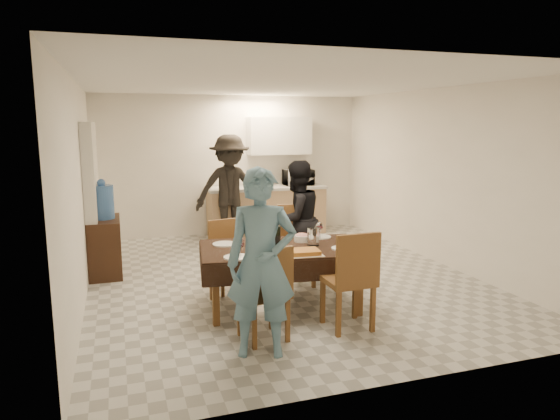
{
  "coord_description": "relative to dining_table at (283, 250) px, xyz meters",
  "views": [
    {
      "loc": [
        -2.07,
        -6.26,
        2.08
      ],
      "look_at": [
        -0.11,
        -0.3,
        0.99
      ],
      "focal_mm": 32.0,
      "sensor_mm": 36.0,
      "label": 1
    }
  ],
  "objects": [
    {
      "name": "salad_bowl",
      "position": [
        0.3,
        0.18,
        0.07
      ],
      "size": [
        0.19,
        0.19,
        0.07
      ],
      "primitive_type": "cylinder",
      "color": "white",
      "rests_on": "dining_table"
    },
    {
      "name": "floor",
      "position": [
        0.34,
        1.09,
        -0.68
      ],
      "size": [
        5.0,
        6.0,
        0.02
      ],
      "primitive_type": "cube",
      "color": "beige",
      "rests_on": "ground"
    },
    {
      "name": "chair_far_left",
      "position": [
        -0.45,
        0.67,
        -0.14
      ],
      "size": [
        0.47,
        0.47,
        0.48
      ],
      "rotation": [
        0.0,
        0.0,
        3.32
      ],
      "color": "brown",
      "rests_on": "floor"
    },
    {
      "name": "kitchen_worktop",
      "position": [
        0.94,
        3.77,
        0.21
      ],
      "size": [
        2.24,
        0.64,
        0.05
      ],
      "primitive_type": "cube",
      "color": "beige",
      "rests_on": "kitchen_base_cabinet"
    },
    {
      "name": "plate_near_left",
      "position": [
        -0.6,
        -0.3,
        0.04
      ],
      "size": [
        0.27,
        0.27,
        0.02
      ],
      "primitive_type": "cylinder",
      "color": "white",
      "rests_on": "dining_table"
    },
    {
      "name": "wine_glass_a",
      "position": [
        -0.55,
        -0.25,
        0.13
      ],
      "size": [
        0.08,
        0.08,
        0.19
      ],
      "primitive_type": null,
      "color": "white",
      "rests_on": "dining_table"
    },
    {
      "name": "mushroom_dish",
      "position": [
        -0.05,
        0.28,
        0.05
      ],
      "size": [
        0.21,
        0.21,
        0.04
      ],
      "primitive_type": "cylinder",
      "color": "white",
      "rests_on": "dining_table"
    },
    {
      "name": "wall_left",
      "position": [
        -2.16,
        1.09,
        0.62
      ],
      "size": [
        0.02,
        6.0,
        2.6
      ],
      "primitive_type": "cube",
      "color": "white",
      "rests_on": "floor"
    },
    {
      "name": "upper_cabinet",
      "position": [
        1.24,
        3.91,
        1.17
      ],
      "size": [
        1.2,
        0.34,
        0.7
      ],
      "primitive_type": "cube",
      "color": "white",
      "rests_on": "wall_back"
    },
    {
      "name": "person_kitchen",
      "position": [
        0.14,
        3.32,
        0.27
      ],
      "size": [
        1.22,
        0.7,
        1.9
      ],
      "primitive_type": "imported",
      "color": "black",
      "rests_on": "floor"
    },
    {
      "name": "console",
      "position": [
        -1.94,
        1.98,
        -0.28
      ],
      "size": [
        0.43,
        0.85,
        0.79
      ],
      "primitive_type": "cube",
      "color": "#331C11",
      "rests_on": "floor"
    },
    {
      "name": "savoury_tart",
      "position": [
        0.1,
        -0.38,
        0.06
      ],
      "size": [
        0.43,
        0.34,
        0.05
      ],
      "primitive_type": "cube",
      "rotation": [
        0.0,
        0.0,
        -0.09
      ],
      "color": "#C47739",
      "rests_on": "dining_table"
    },
    {
      "name": "person_far",
      "position": [
        0.55,
        1.05,
        0.12
      ],
      "size": [
        0.93,
        0.83,
        1.6
      ],
      "primitive_type": "imported",
      "rotation": [
        0.0,
        0.0,
        3.48
      ],
      "color": "black",
      "rests_on": "floor"
    },
    {
      "name": "wine_glass_c",
      "position": [
        -0.2,
        0.3,
        0.12
      ],
      "size": [
        0.08,
        0.08,
        0.18
      ],
      "primitive_type": null,
      "color": "white",
      "rests_on": "dining_table"
    },
    {
      "name": "wall_right",
      "position": [
        2.84,
        1.09,
        0.62
      ],
      "size": [
        0.02,
        6.0,
        2.6
      ],
      "primitive_type": "cube",
      "color": "white",
      "rests_on": "floor"
    },
    {
      "name": "wall_back",
      "position": [
        0.34,
        4.09,
        0.62
      ],
      "size": [
        5.0,
        0.02,
        2.6
      ],
      "primitive_type": "cube",
      "color": "white",
      "rests_on": "floor"
    },
    {
      "name": "wine_bottle",
      "position": [
        -0.05,
        0.05,
        0.2
      ],
      "size": [
        0.08,
        0.08,
        0.33
      ],
      "primitive_type": null,
      "color": "black",
      "rests_on": "dining_table"
    },
    {
      "name": "person_near",
      "position": [
        -0.55,
        -1.05,
        0.18
      ],
      "size": [
        0.71,
        0.57,
        1.71
      ],
      "primitive_type": "imported",
      "rotation": [
        0.0,
        0.0,
        -0.29
      ],
      "color": "#5A839C",
      "rests_on": "floor"
    },
    {
      "name": "water_pitcher",
      "position": [
        0.35,
        -0.05,
        0.14
      ],
      "size": [
        0.14,
        0.14,
        0.21
      ],
      "primitive_type": "cylinder",
      "color": "white",
      "rests_on": "dining_table"
    },
    {
      "name": "ceiling",
      "position": [
        0.34,
        1.09,
        1.92
      ],
      "size": [
        5.0,
        6.0,
        0.02
      ],
      "primitive_type": "cube",
      "color": "white",
      "rests_on": "wall_back"
    },
    {
      "name": "microwave",
      "position": [
        1.58,
        3.77,
        0.38
      ],
      "size": [
        0.54,
        0.37,
        0.3
      ],
      "primitive_type": "imported",
      "rotation": [
        0.0,
        0.0,
        3.14
      ],
      "color": "white",
      "rests_on": "kitchen_worktop"
    },
    {
      "name": "wine_glass_b",
      "position": [
        0.55,
        0.25,
        0.14
      ],
      "size": [
        0.09,
        0.09,
        0.21
      ],
      "primitive_type": null,
      "color": "white",
      "rests_on": "dining_table"
    },
    {
      "name": "stub_partition",
      "position": [
        -2.08,
        2.29,
        0.37
      ],
      "size": [
        0.15,
        1.4,
        2.1
      ],
      "primitive_type": "cube",
      "color": "beige",
      "rests_on": "floor"
    },
    {
      "name": "water_jug",
      "position": [
        -1.94,
        1.98,
        0.34
      ],
      "size": [
        0.31,
        0.31,
        0.46
      ],
      "primitive_type": "cylinder",
      "color": "#3F6FBB",
      "rests_on": "console"
    },
    {
      "name": "chair_near_right",
      "position": [
        0.45,
        -0.85,
        -0.05
      ],
      "size": [
        0.48,
        0.48,
        0.56
      ],
      "rotation": [
        0.0,
        0.0,
        0.02
      ],
      "color": "brown",
      "rests_on": "floor"
    },
    {
      "name": "wall_front",
      "position": [
        0.34,
        -1.91,
        0.62
      ],
      "size": [
        5.0,
        0.02,
        2.6
      ],
      "primitive_type": "cube",
      "color": "white",
      "rests_on": "floor"
    },
    {
      "name": "chair_far_right",
      "position": [
        0.45,
        0.65,
        -0.05
      ],
      "size": [
        0.55,
        0.55,
        0.55
      ],
      "rotation": [
        0.0,
        0.0,
        2.94
      ],
      "color": "brown",
      "rests_on": "floor"
    },
    {
      "name": "chair_near_left",
      "position": [
        -0.45,
        -0.84,
        -0.09
      ],
      "size": [
        0.5,
        0.5,
        0.52
      ],
      "rotation": [
        0.0,
        0.0,
        0.17
      ],
      "color": "brown",
      "rests_on": "floor"
    },
    {
      "name": "plate_far_right",
      "position": [
        0.6,
        0.3,
        0.04
      ],
      "size": [
        0.23,
        0.23,
        0.01
      ],
      "primitive_type": "cylinder",
      "color": "white",
      "rests_on": "dining_table"
    },
    {
      "name": "kitchen_base_cabinet",
      "position": [
        0.94,
        3.77,
        -0.25
      ],
      "size": [
        2.2,
        0.6,
        0.86
      ],
      "primitive_type": "cube",
      "color": "tan",
      "rests_on": "floor"
    },
    {
      "name": "dining_table",
      "position": [
        0.0,
        0.0,
        0.0
      ],
      "size": [
        1.95,
        1.3,
        0.71
      ],
      "rotation": [
        0.0,
        0.0,
        -0.14
      ],
      "color": "black",
      "rests_on": "floor"
    },
    {
      "name": "plate_near_right",
      "position": [
        0.6,
        -0.3,
        0.04
      ],
      "size": [
        0.25,
        0.25,
        0.01
      ],
      "primitive_type": "cylinder",
      "color": "white",
      "rests_on": "dining_table"
    },
    {
      "name": "plate_far_left",
      "position": [
        -0.6,
        0.3,
        0.04
      ],
      "size": [
        0.28,
        0.28,
        0.02
      ],
      "primitive_type": "cylinder",
      "color": "white",
      "rests_on": "dining_table"
    }
  ]
}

